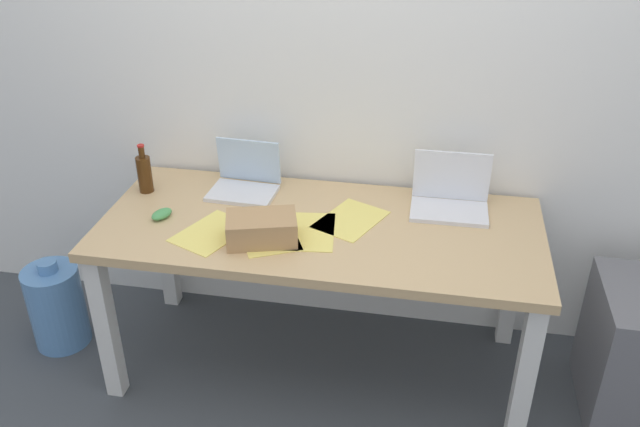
{
  "coord_description": "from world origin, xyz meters",
  "views": [
    {
      "loc": [
        0.42,
        -2.3,
        2.12
      ],
      "look_at": [
        0.0,
        0.0,
        0.79
      ],
      "focal_mm": 37.72,
      "sensor_mm": 36.0,
      "label": 1
    }
  ],
  "objects_px": {
    "laptop_left": "(245,181)",
    "laptop_right": "(450,198)",
    "water_cooler_jug": "(57,306)",
    "cardboard_box": "(262,229)",
    "beer_bottle": "(144,173)",
    "computer_mouse": "(162,214)",
    "desk": "(320,244)"
  },
  "relations": [
    {
      "from": "laptop_right",
      "to": "beer_bottle",
      "type": "relative_size",
      "value": 1.44
    },
    {
      "from": "laptop_left",
      "to": "beer_bottle",
      "type": "xyz_separation_m",
      "value": [
        -0.43,
        -0.08,
        0.04
      ]
    },
    {
      "from": "cardboard_box",
      "to": "water_cooler_jug",
      "type": "height_order",
      "value": "cardboard_box"
    },
    {
      "from": "beer_bottle",
      "to": "computer_mouse",
      "type": "distance_m",
      "value": 0.27
    },
    {
      "from": "beer_bottle",
      "to": "water_cooler_jug",
      "type": "distance_m",
      "value": 0.79
    },
    {
      "from": "beer_bottle",
      "to": "cardboard_box",
      "type": "xyz_separation_m",
      "value": [
        0.61,
        -0.31,
        -0.04
      ]
    },
    {
      "from": "water_cooler_jug",
      "to": "laptop_right",
      "type": "bearing_deg",
      "value": 9.14
    },
    {
      "from": "laptop_right",
      "to": "water_cooler_jug",
      "type": "distance_m",
      "value": 1.86
    },
    {
      "from": "laptop_left",
      "to": "beer_bottle",
      "type": "relative_size",
      "value": 1.34
    },
    {
      "from": "laptop_right",
      "to": "water_cooler_jug",
      "type": "bearing_deg",
      "value": -170.86
    },
    {
      "from": "water_cooler_jug",
      "to": "cardboard_box",
      "type": "bearing_deg",
      "value": -5.48
    },
    {
      "from": "beer_bottle",
      "to": "water_cooler_jug",
      "type": "relative_size",
      "value": 0.49
    },
    {
      "from": "computer_mouse",
      "to": "cardboard_box",
      "type": "relative_size",
      "value": 0.37
    },
    {
      "from": "cardboard_box",
      "to": "beer_bottle",
      "type": "bearing_deg",
      "value": 153.03
    },
    {
      "from": "desk",
      "to": "water_cooler_jug",
      "type": "relative_size",
      "value": 3.97
    },
    {
      "from": "cardboard_box",
      "to": "water_cooler_jug",
      "type": "xyz_separation_m",
      "value": [
        -1.04,
        0.1,
        -0.59
      ]
    },
    {
      "from": "beer_bottle",
      "to": "computer_mouse",
      "type": "xyz_separation_m",
      "value": [
        0.16,
        -0.21,
        -0.07
      ]
    },
    {
      "from": "computer_mouse",
      "to": "water_cooler_jug",
      "type": "bearing_deg",
      "value": -158.51
    },
    {
      "from": "laptop_left",
      "to": "water_cooler_jug",
      "type": "distance_m",
      "value": 1.08
    },
    {
      "from": "laptop_left",
      "to": "computer_mouse",
      "type": "height_order",
      "value": "laptop_left"
    },
    {
      "from": "laptop_left",
      "to": "beer_bottle",
      "type": "distance_m",
      "value": 0.44
    },
    {
      "from": "laptop_left",
      "to": "cardboard_box",
      "type": "xyz_separation_m",
      "value": [
        0.18,
        -0.38,
        0.0
      ]
    },
    {
      "from": "beer_bottle",
      "to": "water_cooler_jug",
      "type": "xyz_separation_m",
      "value": [
        -0.43,
        -0.21,
        -0.62
      ]
    },
    {
      "from": "laptop_left",
      "to": "laptop_right",
      "type": "bearing_deg",
      "value": -0.28
    },
    {
      "from": "laptop_right",
      "to": "beer_bottle",
      "type": "height_order",
      "value": "laptop_right"
    },
    {
      "from": "computer_mouse",
      "to": "cardboard_box",
      "type": "height_order",
      "value": "cardboard_box"
    },
    {
      "from": "laptop_left",
      "to": "water_cooler_jug",
      "type": "relative_size",
      "value": 0.66
    },
    {
      "from": "desk",
      "to": "cardboard_box",
      "type": "xyz_separation_m",
      "value": [
        -0.2,
        -0.16,
        0.15
      ]
    },
    {
      "from": "cardboard_box",
      "to": "laptop_left",
      "type": "bearing_deg",
      "value": 114.74
    },
    {
      "from": "laptop_left",
      "to": "beer_bottle",
      "type": "height_order",
      "value": "same"
    },
    {
      "from": "laptop_left",
      "to": "laptop_right",
      "type": "distance_m",
      "value": 0.89
    },
    {
      "from": "desk",
      "to": "laptop_left",
      "type": "bearing_deg",
      "value": 149.26
    }
  ]
}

